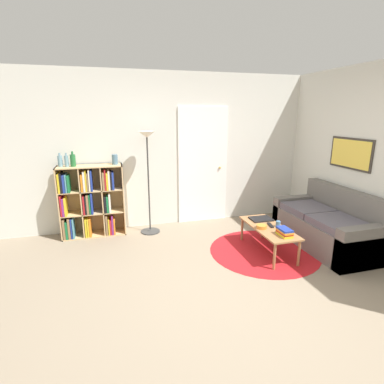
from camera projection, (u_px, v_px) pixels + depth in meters
The scene contains 17 objects.
ground_plane at pixel (233, 298), 3.22m from camera, with size 14.00×14.00×0.00m, color gray.
wall_back at pixel (180, 151), 5.19m from camera, with size 7.53×0.11×2.60m.
wall_right at pixel (342, 155), 4.62m from camera, with size 0.08×5.43×2.60m.
rug at pixel (264, 251), 4.32m from camera, with size 1.55×1.55×0.01m.
bookshelf at pixel (90, 201), 4.76m from camera, with size 0.99×0.34×1.14m.
floor_lamp at pixel (148, 156), 4.70m from camera, with size 0.32×0.32×1.66m.
couch at pixel (329, 226), 4.47m from camera, with size 0.80×1.62×0.85m.
coffee_table at pixel (269, 230), 4.22m from camera, with size 0.43×1.04×0.38m.
laptop at pixel (261, 219), 4.49m from camera, with size 0.32×0.25×0.02m.
bowl at pixel (262, 227), 4.15m from camera, with size 0.15×0.15×0.05m.
book_stack_on_table at pixel (285, 232), 3.89m from camera, with size 0.14×0.23×0.10m.
cup at pixel (278, 224), 4.21m from camera, with size 0.06×0.06×0.08m.
remote at pixel (270, 225), 4.24m from camera, with size 0.08×0.18×0.02m.
bottle_left at pixel (60, 161), 4.52m from camera, with size 0.07×0.07×0.21m.
bottle_middle at pixel (67, 161), 4.51m from camera, with size 0.06×0.06×0.21m.
bottle_right at pixel (73, 160), 4.52m from camera, with size 0.08×0.08×0.23m.
vase_on_shelf at pixel (115, 159), 4.71m from camera, with size 0.09×0.09×0.16m.
Camera 1 is at (-1.19, -2.60, 1.93)m, focal length 28.00 mm.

